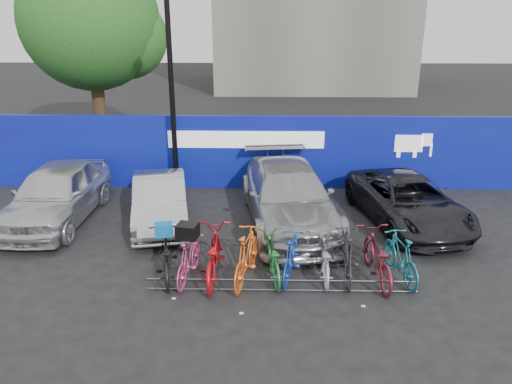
{
  "coord_description": "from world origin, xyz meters",
  "views": [
    {
      "loc": [
        -0.34,
        -9.65,
        5.46
      ],
      "look_at": [
        -0.59,
        2.0,
        1.27
      ],
      "focal_mm": 35.0,
      "sensor_mm": 36.0,
      "label": 1
    }
  ],
  "objects_px": {
    "car_2": "(288,196)",
    "bike_4": "(272,257)",
    "car_0": "(56,193)",
    "bike_rack": "(282,285)",
    "bike_3": "(247,256)",
    "bike_6": "(324,258)",
    "bike_8": "(377,257)",
    "car_1": "(160,201)",
    "car_3": "(408,201)",
    "bike_1": "(189,259)",
    "bike_2": "(212,255)",
    "tree": "(97,24)",
    "bike_9": "(401,257)",
    "bike_7": "(347,255)",
    "bike_0": "(166,256)",
    "bike_5": "(291,257)",
    "lamppost": "(172,91)"
  },
  "relations": [
    {
      "from": "car_3",
      "to": "car_1",
      "type": "bearing_deg",
      "value": 170.19
    },
    {
      "from": "bike_5",
      "to": "bike_0",
      "type": "bearing_deg",
      "value": 14.1
    },
    {
      "from": "bike_rack",
      "to": "bike_3",
      "type": "xyz_separation_m",
      "value": [
        -0.75,
        0.48,
        0.42
      ]
    },
    {
      "from": "bike_1",
      "to": "bike_3",
      "type": "height_order",
      "value": "bike_3"
    },
    {
      "from": "tree",
      "to": "bike_4",
      "type": "bearing_deg",
      "value": -56.7
    },
    {
      "from": "car_0",
      "to": "bike_3",
      "type": "height_order",
      "value": "car_0"
    },
    {
      "from": "car_1",
      "to": "bike_8",
      "type": "distance_m",
      "value": 6.08
    },
    {
      "from": "bike_2",
      "to": "bike_6",
      "type": "distance_m",
      "value": 2.42
    },
    {
      "from": "bike_6",
      "to": "bike_7",
      "type": "xyz_separation_m",
      "value": [
        0.49,
        -0.03,
        0.09
      ]
    },
    {
      "from": "car_0",
      "to": "car_1",
      "type": "height_order",
      "value": "car_0"
    },
    {
      "from": "car_0",
      "to": "bike_3",
      "type": "bearing_deg",
      "value": -29.98
    },
    {
      "from": "bike_3",
      "to": "bike_9",
      "type": "xyz_separation_m",
      "value": [
        3.31,
        0.14,
        -0.05
      ]
    },
    {
      "from": "bike_2",
      "to": "bike_3",
      "type": "xyz_separation_m",
      "value": [
        0.74,
        -0.07,
        0.02
      ]
    },
    {
      "from": "tree",
      "to": "car_0",
      "type": "distance_m",
      "value": 8.2
    },
    {
      "from": "tree",
      "to": "bike_6",
      "type": "bearing_deg",
      "value": -52.35
    },
    {
      "from": "lamppost",
      "to": "tree",
      "type": "bearing_deg",
      "value": 127.51
    },
    {
      "from": "car_0",
      "to": "car_3",
      "type": "relative_size",
      "value": 1.0
    },
    {
      "from": "bike_4",
      "to": "bike_8",
      "type": "distance_m",
      "value": 2.26
    },
    {
      "from": "bike_7",
      "to": "car_1",
      "type": "bearing_deg",
      "value": -28.73
    },
    {
      "from": "car_3",
      "to": "bike_2",
      "type": "height_order",
      "value": "car_3"
    },
    {
      "from": "car_1",
      "to": "car_2",
      "type": "distance_m",
      "value": 3.5
    },
    {
      "from": "car_2",
      "to": "bike_4",
      "type": "bearing_deg",
      "value": -106.59
    },
    {
      "from": "bike_7",
      "to": "car_3",
      "type": "bearing_deg",
      "value": -120.79
    },
    {
      "from": "car_0",
      "to": "bike_4",
      "type": "distance_m",
      "value": 6.64
    },
    {
      "from": "car_3",
      "to": "bike_5",
      "type": "relative_size",
      "value": 2.8
    },
    {
      "from": "lamppost",
      "to": "car_0",
      "type": "distance_m",
      "value": 4.46
    },
    {
      "from": "bike_4",
      "to": "bike_5",
      "type": "xyz_separation_m",
      "value": [
        0.42,
        -0.05,
        0.03
      ]
    },
    {
      "from": "bike_3",
      "to": "bike_9",
      "type": "distance_m",
      "value": 3.31
    },
    {
      "from": "car_0",
      "to": "car_1",
      "type": "bearing_deg",
      "value": -1.13
    },
    {
      "from": "car_3",
      "to": "bike_8",
      "type": "relative_size",
      "value": 2.3
    },
    {
      "from": "bike_4",
      "to": "bike_rack",
      "type": "bearing_deg",
      "value": 98.52
    },
    {
      "from": "car_0",
      "to": "bike_8",
      "type": "relative_size",
      "value": 2.31
    },
    {
      "from": "bike_6",
      "to": "bike_8",
      "type": "xyz_separation_m",
      "value": [
        1.12,
        -0.09,
        0.08
      ]
    },
    {
      "from": "car_0",
      "to": "bike_6",
      "type": "relative_size",
      "value": 2.73
    },
    {
      "from": "bike_0",
      "to": "bike_7",
      "type": "distance_m",
      "value": 3.93
    },
    {
      "from": "bike_rack",
      "to": "bike_3",
      "type": "relative_size",
      "value": 2.91
    },
    {
      "from": "bike_2",
      "to": "car_3",
      "type": "bearing_deg",
      "value": -148.41
    },
    {
      "from": "lamppost",
      "to": "car_0",
      "type": "height_order",
      "value": "lamppost"
    },
    {
      "from": "car_2",
      "to": "bike_4",
      "type": "relative_size",
      "value": 3.06
    },
    {
      "from": "tree",
      "to": "bike_7",
      "type": "height_order",
      "value": "tree"
    },
    {
      "from": "bike_9",
      "to": "bike_7",
      "type": "bearing_deg",
      "value": -11.47
    },
    {
      "from": "bike_2",
      "to": "bike_3",
      "type": "relative_size",
      "value": 1.1
    },
    {
      "from": "bike_1",
      "to": "bike_8",
      "type": "bearing_deg",
      "value": -169.87
    },
    {
      "from": "bike_1",
      "to": "bike_8",
      "type": "height_order",
      "value": "bike_8"
    },
    {
      "from": "bike_2",
      "to": "bike_8",
      "type": "distance_m",
      "value": 3.54
    },
    {
      "from": "car_0",
      "to": "car_3",
      "type": "distance_m",
      "value": 9.61
    },
    {
      "from": "bike_rack",
      "to": "bike_1",
      "type": "distance_m",
      "value": 2.07
    },
    {
      "from": "tree",
      "to": "bike_2",
      "type": "bearing_deg",
      "value": -62.37
    },
    {
      "from": "car_1",
      "to": "car_2",
      "type": "xyz_separation_m",
      "value": [
        3.49,
        0.05,
        0.15
      ]
    },
    {
      "from": "bike_0",
      "to": "bike_2",
      "type": "distance_m",
      "value": 1.03
    }
  ]
}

